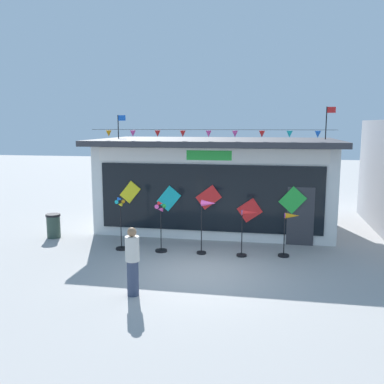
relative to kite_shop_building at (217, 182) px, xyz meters
The scene contains 9 objects.
ground_plane 5.85m from the kite_shop_building, 86.81° to the right, with size 80.00×80.00×0.00m, color #9E9B99.
kite_shop_building is the anchor object (origin of this frame).
wind_spinner_far_left 4.78m from the kite_shop_building, 124.81° to the right, with size 0.38×0.38×1.76m.
wind_spinner_left 4.16m from the kite_shop_building, 109.04° to the right, with size 0.39×0.39×1.67m.
wind_spinner_center_left 3.85m from the kite_shop_building, 87.72° to the right, with size 0.60×0.30×1.75m.
wind_spinner_center_right 4.18m from the kite_shop_building, 69.62° to the right, with size 0.67×0.32×1.48m.
wind_spinner_right 4.61m from the kite_shop_building, 53.37° to the right, with size 0.62×0.35×1.40m.
person_near_camera 7.52m from the kite_shop_building, 98.46° to the right, with size 0.34×0.34×1.68m.
trash_bin 6.43m from the kite_shop_building, 152.99° to the right, with size 0.52×0.52×0.87m.
Camera 1 is at (1.75, -11.10, 4.08)m, focal length 39.62 mm.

